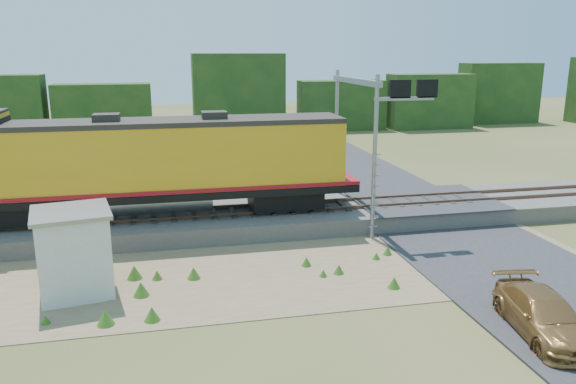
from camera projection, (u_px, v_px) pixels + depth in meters
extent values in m
plane|color=#475123|center=(323.00, 271.00, 21.38)|extent=(140.00, 140.00, 0.00)
cube|color=slate|center=(289.00, 217.00, 26.96)|extent=(70.00, 5.00, 0.80)
cube|color=brown|center=(292.00, 211.00, 26.16)|extent=(70.00, 0.10, 0.16)
cube|color=brown|center=(286.00, 203.00, 27.53)|extent=(70.00, 0.10, 0.16)
cube|color=#8C7754|center=(269.00, 270.00, 21.43)|extent=(26.00, 8.00, 0.03)
cube|color=#38383A|center=(424.00, 200.00, 28.31)|extent=(7.00, 5.20, 0.06)
cube|color=#38383A|center=(332.00, 158.00, 43.65)|extent=(7.00, 24.00, 0.08)
cube|color=#183914|center=(220.00, 100.00, 56.56)|extent=(36.00, 3.00, 6.50)
cube|color=#183914|center=(566.00, 96.00, 64.94)|extent=(50.00, 3.00, 6.00)
cube|color=black|center=(13.00, 212.00, 24.19)|extent=(3.33, 2.13, 0.83)
cube|color=black|center=(285.00, 197.00, 26.68)|extent=(3.33, 2.13, 0.83)
cube|color=black|center=(155.00, 192.00, 25.29)|extent=(18.48, 2.77, 0.33)
cylinder|color=gray|center=(156.00, 201.00, 25.40)|extent=(5.08, 1.11, 1.11)
cube|color=gold|center=(153.00, 157.00, 24.90)|extent=(17.09, 2.68, 2.86)
cube|color=maroon|center=(155.00, 186.00, 25.23)|extent=(18.48, 2.82, 0.17)
cube|color=#28231E|center=(151.00, 122.00, 24.52)|extent=(17.09, 2.73, 0.22)
cube|color=#28231E|center=(106.00, 119.00, 24.09)|extent=(1.11, 0.92, 0.42)
cube|color=#28231E|center=(214.00, 116.00, 25.05)|extent=(1.11, 0.92, 0.42)
cube|color=silver|center=(74.00, 254.00, 19.08)|extent=(2.66, 2.66, 2.85)
cube|color=gray|center=(70.00, 212.00, 18.72)|extent=(2.92, 2.92, 0.14)
cylinder|color=gray|center=(374.00, 159.00, 24.19)|extent=(0.19, 0.19, 7.20)
cylinder|color=gray|center=(336.00, 140.00, 29.49)|extent=(0.19, 0.19, 7.20)
cube|color=gray|center=(355.00, 81.00, 26.06)|extent=(0.26, 6.20, 0.26)
cube|color=gray|center=(404.00, 99.00, 23.81)|extent=(2.67, 0.15, 0.15)
cube|color=black|center=(400.00, 89.00, 23.67)|extent=(0.93, 0.15, 0.77)
cube|color=black|center=(427.00, 88.00, 23.92)|extent=(0.93, 0.15, 0.77)
imported|color=#9E6E3A|center=(544.00, 315.00, 16.46)|extent=(2.38, 4.48, 1.24)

